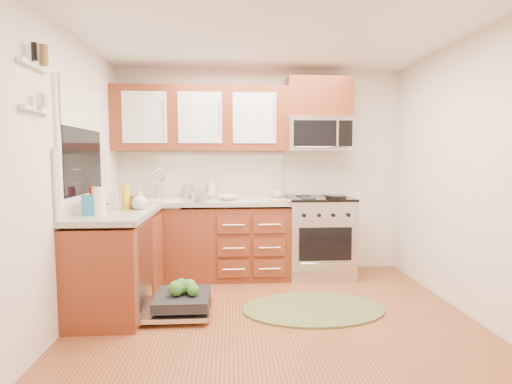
{
  "coord_description": "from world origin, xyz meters",
  "views": [
    {
      "loc": [
        -0.38,
        -3.25,
        1.42
      ],
      "look_at": [
        -0.12,
        0.85,
        1.07
      ],
      "focal_mm": 28.0,
      "sensor_mm": 36.0,
      "label": 1
    }
  ],
  "objects": [
    {
      "name": "wall_back",
      "position": [
        0.0,
        1.75,
        1.25
      ],
      "size": [
        3.5,
        0.04,
        2.5
      ],
      "primitive_type": "cube",
      "color": "silver",
      "rests_on": "ground"
    },
    {
      "name": "soap_bottle_a",
      "position": [
        -0.61,
        1.68,
        1.07
      ],
      "size": [
        0.13,
        0.13,
        0.29
      ],
      "primitive_type": "imported",
      "rotation": [
        0.0,
        0.0,
        0.12
      ],
      "color": "#999999",
      "rests_on": "countertop_back"
    },
    {
      "name": "ceiling",
      "position": [
        0.0,
        0.0,
        2.5
      ],
      "size": [
        3.5,
        3.5,
        0.0
      ],
      "primitive_type": "plane",
      "rotation": [
        3.14,
        0.0,
        0.0
      ],
      "color": "white",
      "rests_on": "ground"
    },
    {
      "name": "base_cabinet_back",
      "position": [
        -0.73,
        1.45,
        0.42
      ],
      "size": [
        2.05,
        0.6,
        0.85
      ],
      "primitive_type": "cube",
      "color": "#5B2B14",
      "rests_on": "ground"
    },
    {
      "name": "floor",
      "position": [
        0.0,
        0.0,
        0.0
      ],
      "size": [
        3.5,
        3.5,
        0.0
      ],
      "primitive_type": "plane",
      "color": "brown",
      "rests_on": "ground"
    },
    {
      "name": "countertop_back",
      "position": [
        -0.72,
        1.44,
        0.9
      ],
      "size": [
        2.07,
        0.64,
        0.05
      ],
      "primitive_type": "cube",
      "color": "#ACA59D",
      "rests_on": "base_cabinet_back"
    },
    {
      "name": "soap_bottle_c",
      "position": [
        -1.25,
        0.6,
        1.02
      ],
      "size": [
        0.19,
        0.19,
        0.19
      ],
      "primitive_type": "imported",
      "rotation": [
        0.0,
        0.0,
        0.38
      ],
      "color": "#999999",
      "rests_on": "countertop_left"
    },
    {
      "name": "backsplash_back",
      "position": [
        -0.73,
        1.74,
        1.21
      ],
      "size": [
        2.05,
        0.02,
        0.57
      ],
      "primitive_type": "cube",
      "color": "beige",
      "rests_on": "ground"
    },
    {
      "name": "skillet",
      "position": [
        0.81,
        1.18,
        0.97
      ],
      "size": [
        0.27,
        0.27,
        0.04
      ],
      "primitive_type": "cylinder",
      "rotation": [
        0.0,
        0.0,
        -0.16
      ],
      "color": "black",
      "rests_on": "range"
    },
    {
      "name": "shelf_lower",
      "position": [
        -1.72,
        -0.35,
        1.75
      ],
      "size": [
        0.04,
        0.4,
        0.03
      ],
      "primitive_type": "cube",
      "color": "white",
      "rests_on": "ground"
    },
    {
      "name": "cutting_board",
      "position": [
        0.18,
        1.22,
        0.93
      ],
      "size": [
        0.3,
        0.23,
        0.02
      ],
      "primitive_type": "cube",
      "rotation": [
        0.0,
        0.0,
        -0.26
      ],
      "color": "#AD744F",
      "rests_on": "countertop_back"
    },
    {
      "name": "shelf_upper",
      "position": [
        -1.72,
        -0.35,
        2.05
      ],
      "size": [
        0.04,
        0.4,
        0.03
      ],
      "primitive_type": "cube",
      "color": "white",
      "rests_on": "ground"
    },
    {
      "name": "window",
      "position": [
        -1.74,
        0.5,
        1.55
      ],
      "size": [
        0.03,
        1.05,
        1.05
      ],
      "primitive_type": null,
      "color": "white",
      "rests_on": "ground"
    },
    {
      "name": "wall_left",
      "position": [
        -1.75,
        0.0,
        1.25
      ],
      "size": [
        0.04,
        3.5,
        2.5
      ],
      "primitive_type": "cube",
      "color": "silver",
      "rests_on": "ground"
    },
    {
      "name": "canister",
      "position": [
        -0.89,
        1.65,
        1.01
      ],
      "size": [
        0.13,
        0.13,
        0.17
      ],
      "primitive_type": "cylinder",
      "rotation": [
        0.0,
        0.0,
        -0.19
      ],
      "color": "silver",
      "rests_on": "countertop_back"
    },
    {
      "name": "microwave",
      "position": [
        0.68,
        1.55,
        1.7
      ],
      "size": [
        0.76,
        0.38,
        0.4
      ],
      "primitive_type": null,
      "color": "silver",
      "rests_on": "ground"
    },
    {
      "name": "dishwasher",
      "position": [
        -0.86,
        0.3,
        0.1
      ],
      "size": [
        0.7,
        0.6,
        0.2
      ],
      "primitive_type": null,
      "color": "silver",
      "rests_on": "ground"
    },
    {
      "name": "countertop_left",
      "position": [
        -1.44,
        0.53,
        0.9
      ],
      "size": [
        0.64,
        1.27,
        0.05
      ],
      "primitive_type": "cube",
      "color": "#ACA59D",
      "rests_on": "base_cabinet_left"
    },
    {
      "name": "sink",
      "position": [
        -1.25,
        1.42,
        0.8
      ],
      "size": [
        0.62,
        0.5,
        0.26
      ],
      "primitive_type": null,
      "color": "white",
      "rests_on": "ground"
    },
    {
      "name": "mustard_bottle",
      "position": [
        -1.39,
        0.64,
        1.04
      ],
      "size": [
        0.08,
        0.08,
        0.23
      ],
      "primitive_type": "cylinder",
      "rotation": [
        0.0,
        0.0,
        -0.12
      ],
      "color": "yellow",
      "rests_on": "countertop_left"
    },
    {
      "name": "soap_bottle_b",
      "position": [
        -1.62,
        1.05,
        1.02
      ],
      "size": [
        0.1,
        0.1,
        0.19
      ],
      "primitive_type": "imported",
      "rotation": [
        0.0,
        0.0,
        0.19
      ],
      "color": "#999999",
      "rests_on": "countertop_left"
    },
    {
      "name": "upper_cabinets",
      "position": [
        -0.73,
        1.57,
        1.88
      ],
      "size": [
        2.05,
        0.35,
        0.75
      ],
      "primitive_type": null,
      "color": "#5B2B14",
      "rests_on": "ground"
    },
    {
      "name": "base_cabinet_left",
      "position": [
        -1.45,
        0.52,
        0.42
      ],
      "size": [
        0.6,
        1.25,
        0.85
      ],
      "primitive_type": "cube",
      "color": "#5B2B14",
      "rests_on": "ground"
    },
    {
      "name": "paper_towel_roll",
      "position": [
        -1.52,
        0.26,
        1.05
      ],
      "size": [
        0.15,
        0.15,
        0.24
      ],
      "primitive_type": "cylinder",
      "rotation": [
        0.0,
        0.0,
        0.44
      ],
      "color": "white",
      "rests_on": "countertop_left"
    },
    {
      "name": "bowl_b",
      "position": [
        -0.74,
        1.49,
        0.96
      ],
      "size": [
        0.33,
        0.33,
        0.08
      ],
      "primitive_type": "imported",
      "rotation": [
        0.0,
        0.0,
        0.42
      ],
      "color": "#999999",
      "rests_on": "countertop_back"
    },
    {
      "name": "stock_pot",
      "position": [
        -0.72,
        1.22,
        0.98
      ],
      "size": [
        0.25,
        0.25,
        0.12
      ],
      "primitive_type": "cylinder",
      "rotation": [
        0.0,
        0.0,
        0.39
      ],
      "color": "silver",
      "rests_on": "countertop_back"
    },
    {
      "name": "window_blind",
      "position": [
        -1.71,
        0.5,
        1.88
      ],
      "size": [
        0.02,
        0.96,
        0.4
      ],
      "primitive_type": "cube",
      "color": "white",
      "rests_on": "ground"
    },
    {
      "name": "cup",
      "position": [
        0.2,
        1.62,
        0.98
      ],
      "size": [
        0.16,
        0.16,
        0.1
      ],
      "primitive_type": "imported",
      "rotation": [
        0.0,
        0.0,
        -0.33
      ],
      "color": "#999999",
      "rests_on": "countertop_back"
    },
    {
      "name": "bowl_a",
      "position": [
        -0.41,
        1.39,
        0.95
      ],
      "size": [
        0.3,
        0.3,
        0.06
      ],
      "primitive_type": "imported",
      "rotation": [
        0.0,
        0.0,
        0.4
      ],
      "color": "#999999",
      "rests_on": "countertop_back"
    },
    {
      "name": "rug",
      "position": [
        0.39,
        0.34,
        0.01
      ],
      "size": [
        1.39,
        0.94,
        0.02
      ],
      "primitive_type": null,
      "rotation": [
        0.0,
        0.0,
        -0.05
      ],
      "color": "brown",
      "rests_on": "ground"
    },
    {
      "name": "wall_front",
      "position": [
        0.0,
        -1.75,
        1.25
      ],
      "size": [
        3.5,
        0.04,
        2.5
      ],
      "primitive_type": "cube",
      "color": "silver",
      "rests_on": "ground"
    },
    {
      "name": "cabinet_over_mw",
      "position": [
        0.68,
        1.57,
        2.13
      ],
      "size": [
        0.76,
        0.35,
        0.47
      ],
      "primitive_type": "cube",
      "color": "#5B2B14",
      "rests_on": "ground"
    },
    {
      "name": "blue_carton",
      "position": [
        -1.6,
        0.25,
        1.01
      ],
      "size": [
        0.11,
        0.08,
        0.17
      ],
      "primitive_type": "cube",
      "rotation": [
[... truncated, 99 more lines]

